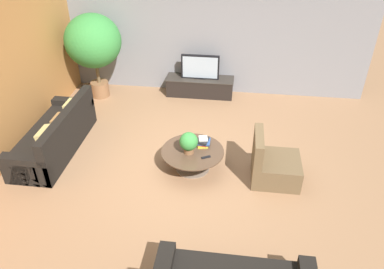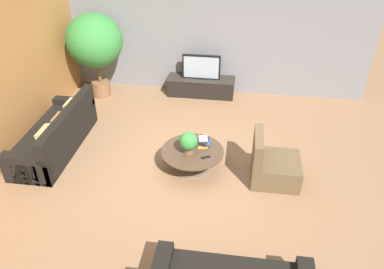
{
  "view_description": "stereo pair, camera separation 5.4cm",
  "coord_description": "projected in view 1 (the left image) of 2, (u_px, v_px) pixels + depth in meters",
  "views": [
    {
      "loc": [
        0.76,
        -5.11,
        4.18
      ],
      "look_at": [
        0.04,
        0.34,
        0.55
      ],
      "focal_mm": 35.0,
      "sensor_mm": 36.0,
      "label": 1
    },
    {
      "loc": [
        0.81,
        -5.1,
        4.18
      ],
      "look_at": [
        0.04,
        0.34,
        0.55
      ],
      "focal_mm": 35.0,
      "sensor_mm": 36.0,
      "label": 2
    }
  ],
  "objects": [
    {
      "name": "remote_silver",
      "position": [
        185.0,
        141.0,
        6.7
      ],
      "size": [
        0.14,
        0.14,
        0.02
      ],
      "primitive_type": "cube",
      "rotation": [
        0.0,
        0.0,
        -0.77
      ],
      "color": "gray",
      "rests_on": "coffee_table"
    },
    {
      "name": "media_console",
      "position": [
        200.0,
        86.0,
        8.93
      ],
      "size": [
        1.59,
        0.5,
        0.43
      ],
      "color": "black",
      "rests_on": "ground"
    },
    {
      "name": "potted_palm_tall",
      "position": [
        93.0,
        43.0,
        8.29
      ],
      "size": [
        1.25,
        1.25,
        1.95
      ],
      "color": "brown",
      "rests_on": "ground"
    },
    {
      "name": "coffee_table",
      "position": [
        193.0,
        156.0,
        6.53
      ],
      "size": [
        1.09,
        1.09,
        0.38
      ],
      "color": "#756656",
      "rests_on": "ground"
    },
    {
      "name": "television",
      "position": [
        200.0,
        67.0,
        8.67
      ],
      "size": [
        0.88,
        0.13,
        0.57
      ],
      "color": "black",
      "rests_on": "media_console"
    },
    {
      "name": "back_wall_stone",
      "position": [
        207.0,
        29.0,
        8.49
      ],
      "size": [
        7.4,
        0.12,
        3.0
      ],
      "primitive_type": "cube",
      "color": "slate",
      "rests_on": "ground"
    },
    {
      "name": "ground_plane",
      "position": [
        187.0,
        171.0,
        6.62
      ],
      "size": [
        24.0,
        24.0,
        0.0
      ],
      "primitive_type": "plane",
      "color": "#8C6647"
    },
    {
      "name": "armchair_wicker",
      "position": [
        273.0,
        165.0,
        6.31
      ],
      "size": [
        0.8,
        0.76,
        0.86
      ],
      "rotation": [
        0.0,
        0.0,
        1.57
      ],
      "color": "brown",
      "rests_on": "ground"
    },
    {
      "name": "couch_by_wall",
      "position": [
        56.0,
        136.0,
        7.02
      ],
      "size": [
        0.84,
        2.2,
        0.84
      ],
      "rotation": [
        0.0,
        0.0,
        -1.57
      ],
      "color": "black",
      "rests_on": "ground"
    },
    {
      "name": "remote_black",
      "position": [
        206.0,
        157.0,
        6.3
      ],
      "size": [
        0.16,
        0.11,
        0.02
      ],
      "primitive_type": "cube",
      "rotation": [
        0.0,
        0.0,
        -1.07
      ],
      "color": "black",
      "rests_on": "coffee_table"
    },
    {
      "name": "book_stack",
      "position": [
        203.0,
        142.0,
        6.58
      ],
      "size": [
        0.24,
        0.27,
        0.14
      ],
      "color": "gold",
      "rests_on": "coffee_table"
    },
    {
      "name": "potted_plant_tabletop",
      "position": [
        189.0,
        142.0,
        6.31
      ],
      "size": [
        0.32,
        0.32,
        0.39
      ],
      "color": "brown",
      "rests_on": "coffee_table"
    }
  ]
}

